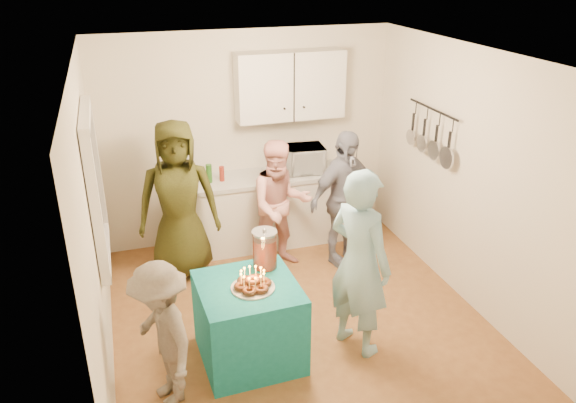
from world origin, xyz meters
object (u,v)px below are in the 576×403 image
object	(u,v)px
punch_jar	(265,250)
man_birthday	(360,263)
woman_back_center	(280,205)
party_table	(249,322)
woman_back_right	(343,199)
microwave	(300,159)
child_near_left	(162,335)
counter	(271,210)
woman_back_left	(178,201)

from	to	relation	value
punch_jar	man_birthday	xyz separation A→B (m)	(0.76, -0.39, -0.05)
man_birthday	woman_back_center	distance (m)	1.67
party_table	man_birthday	xyz separation A→B (m)	(0.99, -0.13, 0.50)
party_table	punch_jar	world-z (taller)	punch_jar
man_birthday	woman_back_right	size ratio (longest dim) A/B	1.10
microwave	man_birthday	bearing A→B (deg)	-89.39
party_table	child_near_left	distance (m)	0.87
counter	punch_jar	xyz separation A→B (m)	(-0.58, -1.85, 0.50)
woman_back_left	man_birthday	bearing A→B (deg)	-46.70
party_table	punch_jar	xyz separation A→B (m)	(0.23, 0.27, 0.55)
woman_back_center	child_near_left	distance (m)	2.38
microwave	woman_back_left	bearing A→B (deg)	-158.21
counter	woman_back_left	xyz separation A→B (m)	(-1.17, -0.45, 0.48)
man_birthday	woman_back_center	xyz separation A→B (m)	(-0.23, 1.65, -0.12)
woman_back_left	microwave	bearing A→B (deg)	22.34
counter	woman_back_right	xyz separation A→B (m)	(0.66, -0.73, 0.38)
woman_back_center	child_near_left	size ratio (longest dim) A/B	1.20
punch_jar	child_near_left	size ratio (longest dim) A/B	0.27
counter	woman_back_left	world-z (taller)	woman_back_left
microwave	child_near_left	world-z (taller)	child_near_left
man_birthday	child_near_left	size ratio (longest dim) A/B	1.39
counter	woman_back_center	size ratio (longest dim) A/B	1.44
counter	woman_back_right	distance (m)	1.05
woman_back_left	woman_back_center	xyz separation A→B (m)	(1.12, -0.14, -0.14)
punch_jar	woman_back_left	xyz separation A→B (m)	(-0.60, 1.40, -0.02)
microwave	party_table	size ratio (longest dim) A/B	0.68
counter	child_near_left	distance (m)	2.89
woman_back_right	child_near_left	size ratio (longest dim) A/B	1.27
counter	punch_jar	world-z (taller)	punch_jar
counter	party_table	world-z (taller)	counter
counter	woman_back_right	bearing A→B (deg)	-47.86
woman_back_left	child_near_left	world-z (taller)	woman_back_left
counter	microwave	xyz separation A→B (m)	(0.38, 0.00, 0.64)
counter	punch_jar	distance (m)	2.00
woman_back_left	party_table	bearing A→B (deg)	-71.30
man_birthday	punch_jar	bearing A→B (deg)	35.95
party_table	child_near_left	xyz separation A→B (m)	(-0.77, -0.30, 0.25)
child_near_left	microwave	bearing A→B (deg)	124.58
punch_jar	child_near_left	distance (m)	1.19
counter	punch_jar	bearing A→B (deg)	-107.34
punch_jar	woman_back_center	bearing A→B (deg)	67.33
party_table	man_birthday	distance (m)	1.11
microwave	party_table	world-z (taller)	microwave
woman_back_center	child_near_left	bearing A→B (deg)	-128.05
punch_jar	woman_back_right	xyz separation A→B (m)	(1.24, 1.12, -0.12)
counter	punch_jar	size ratio (longest dim) A/B	6.47
microwave	child_near_left	xyz separation A→B (m)	(-1.95, -2.42, -0.43)
party_table	woman_back_center	distance (m)	1.74
microwave	punch_jar	size ratio (longest dim) A/B	1.69
microwave	party_table	bearing A→B (deg)	-113.60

